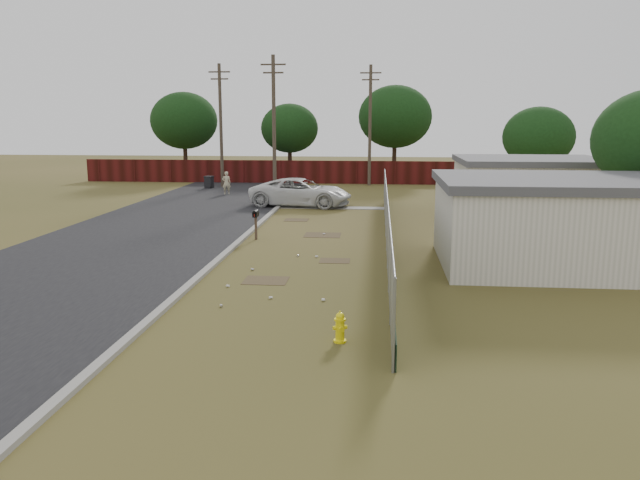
# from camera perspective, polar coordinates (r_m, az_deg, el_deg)

# --- Properties ---
(ground) EXTENTS (120.00, 120.00, 0.00)m
(ground) POSITION_cam_1_polar(r_m,az_deg,el_deg) (24.73, -1.09, -0.82)
(ground) COLOR brown
(ground) RESTS_ON ground
(street) EXTENTS (15.10, 60.00, 0.12)m
(street) POSITION_cam_1_polar(r_m,az_deg,el_deg) (33.86, -10.97, 2.25)
(street) COLOR black
(street) RESTS_ON ground
(chainlink_fence) EXTENTS (0.10, 27.06, 2.02)m
(chainlink_fence) POSITION_cam_1_polar(r_m,az_deg,el_deg) (25.44, 6.17, 1.28)
(chainlink_fence) COLOR gray
(chainlink_fence) RESTS_ON ground
(privacy_fence) EXTENTS (30.00, 0.12, 1.80)m
(privacy_fence) POSITION_cam_1_polar(r_m,az_deg,el_deg) (49.99, -4.72, 6.24)
(privacy_fence) COLOR #4A110F
(privacy_fence) RESTS_ON ground
(utility_poles) EXTENTS (12.60, 8.24, 9.00)m
(utility_poles) POSITION_cam_1_polar(r_m,az_deg,el_deg) (45.17, -2.81, 10.57)
(utility_poles) COLOR brown
(utility_poles) RESTS_ON ground
(houses) EXTENTS (9.30, 17.24, 3.10)m
(houses) POSITION_cam_1_polar(r_m,az_deg,el_deg) (28.28, 19.63, 3.25)
(houses) COLOR silver
(houses) RESTS_ON ground
(horizon_trees) EXTENTS (33.32, 31.94, 7.78)m
(horizon_trees) POSITION_cam_1_polar(r_m,az_deg,el_deg) (47.64, 3.16, 10.52)
(horizon_trees) COLOR #352218
(horizon_trees) RESTS_ON ground
(fire_hydrant) EXTENTS (0.38, 0.38, 0.75)m
(fire_hydrant) POSITION_cam_1_polar(r_m,az_deg,el_deg) (14.55, 1.84, -8.01)
(fire_hydrant) COLOR #FFEC0D
(fire_hydrant) RESTS_ON ground
(mailbox) EXTENTS (0.20, 0.55, 1.28)m
(mailbox) POSITION_cam_1_polar(r_m,az_deg,el_deg) (26.60, -5.90, 2.18)
(mailbox) COLOR brown
(mailbox) RESTS_ON ground
(pickup_truck) EXTENTS (6.20, 3.43, 1.64)m
(pickup_truck) POSITION_cam_1_polar(r_m,az_deg,el_deg) (36.71, -1.76, 4.39)
(pickup_truck) COLOR silver
(pickup_truck) RESTS_ON ground
(pedestrian) EXTENTS (0.63, 0.48, 1.56)m
(pedestrian) POSITION_cam_1_polar(r_m,az_deg,el_deg) (42.81, -8.55, 5.18)
(pedestrian) COLOR #C7BB92
(pedestrian) RESTS_ON ground
(trash_bin) EXTENTS (0.70, 0.76, 0.90)m
(trash_bin) POSITION_cam_1_polar(r_m,az_deg,el_deg) (46.83, -10.11, 5.24)
(trash_bin) COLOR black
(trash_bin) RESTS_ON ground
(scattered_litter) EXTENTS (3.18, 11.13, 0.07)m
(scattered_litter) POSITION_cam_1_polar(r_m,az_deg,el_deg) (20.98, -3.40, -2.90)
(scattered_litter) COLOR white
(scattered_litter) RESTS_ON ground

